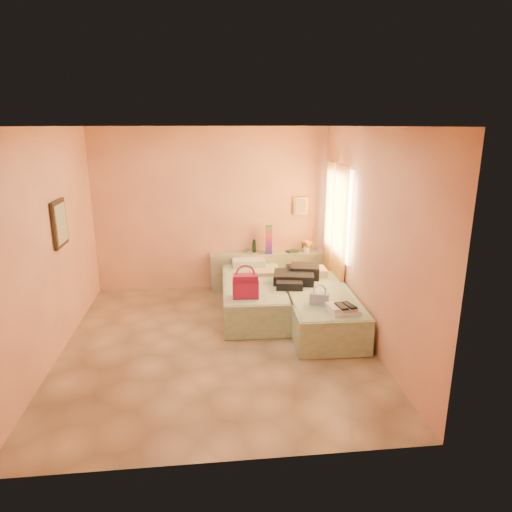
{
  "coord_description": "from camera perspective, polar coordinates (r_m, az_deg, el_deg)",
  "views": [
    {
      "loc": [
        -0.08,
        -5.57,
        2.81
      ],
      "look_at": [
        0.62,
        0.85,
        0.96
      ],
      "focal_mm": 32.0,
      "sensor_mm": 36.0,
      "label": 1
    }
  ],
  "objects": [
    {
      "name": "ground",
      "position": [
        6.24,
        -4.88,
        -10.81
      ],
      "size": [
        4.5,
        4.5,
        0.0
      ],
      "primitive_type": "plane",
      "color": "tan",
      "rests_on": "ground"
    },
    {
      "name": "sandal_pair",
      "position": [
        5.91,
        11.14,
        -6.13
      ],
      "size": [
        0.22,
        0.26,
        0.02
      ],
      "primitive_type": "cube",
      "rotation": [
        0.0,
        0.0,
        0.18
      ],
      "color": "black",
      "rests_on": "towel_stack"
    },
    {
      "name": "blue_handbag",
      "position": [
        6.17,
        7.91,
        -5.35
      ],
      "size": [
        0.27,
        0.19,
        0.16
      ],
      "primitive_type": "cube",
      "rotation": [
        0.0,
        0.0,
        -0.38
      ],
      "color": "#3D5894",
      "rests_on": "bed_right"
    },
    {
      "name": "towel_stack",
      "position": [
        5.97,
        10.87,
        -6.52
      ],
      "size": [
        0.38,
        0.33,
        0.1
      ],
      "primitive_type": "cube",
      "rotation": [
        0.0,
        0.0,
        0.1
      ],
      "color": "white",
      "rests_on": "bed_right"
    },
    {
      "name": "headboard_ledge",
      "position": [
        8.13,
        1.55,
        -1.78
      ],
      "size": [
        2.05,
        0.3,
        0.65
      ],
      "primitive_type": "cube",
      "color": "#9CA284",
      "rests_on": "ground"
    },
    {
      "name": "room_walls",
      "position": [
        6.23,
        -3.51,
        6.54
      ],
      "size": [
        4.02,
        4.51,
        2.81
      ],
      "color": "#FBBB86",
      "rests_on": "ground"
    },
    {
      "name": "bed_left",
      "position": [
        7.13,
        -0.32,
        -5.02
      ],
      "size": [
        0.96,
        2.03,
        0.5
      ],
      "primitive_type": "cube",
      "rotation": [
        0.0,
        0.0,
        -0.03
      ],
      "color": "beige",
      "rests_on": "ground"
    },
    {
      "name": "small_dish",
      "position": [
        8.08,
        -1.29,
        0.61
      ],
      "size": [
        0.13,
        0.13,
        0.03
      ],
      "primitive_type": "cylinder",
      "rotation": [
        0.0,
        0.0,
        0.2
      ],
      "color": "#4C8B68",
      "rests_on": "headboard_ledge"
    },
    {
      "name": "magenta_handbag",
      "position": [
        6.34,
        -1.32,
        -3.75
      ],
      "size": [
        0.36,
        0.21,
        0.34
      ],
      "primitive_type": "cube",
      "rotation": [
        0.0,
        0.0,
        -0.03
      ],
      "color": "#A8143E",
      "rests_on": "bed_left"
    },
    {
      "name": "khaki_garment",
      "position": [
        7.34,
        0.73,
        -2.06
      ],
      "size": [
        0.37,
        0.3,
        0.06
      ],
      "primitive_type": "cube",
      "rotation": [
        0.0,
        0.0,
        0.04
      ],
      "color": "tan",
      "rests_on": "bed_left"
    },
    {
      "name": "rainbow_box",
      "position": [
        7.92,
        1.59,
        2.06
      ],
      "size": [
        0.11,
        0.11,
        0.5
      ],
      "primitive_type": "cube",
      "rotation": [
        0.0,
        0.0,
        -0.03
      ],
      "color": "#A8143E",
      "rests_on": "headboard_ledge"
    },
    {
      "name": "clothes_pile",
      "position": [
        6.99,
        5.19,
        -2.5
      ],
      "size": [
        0.76,
        0.76,
        0.2
      ],
      "primitive_type": "cube",
      "rotation": [
        0.0,
        0.0,
        -0.17
      ],
      "color": "black",
      "rests_on": "bed_right"
    },
    {
      "name": "flower_vase",
      "position": [
        8.06,
        6.37,
        1.38
      ],
      "size": [
        0.24,
        0.24,
        0.27
      ],
      "primitive_type": "cube",
      "rotation": [
        0.0,
        0.0,
        0.18
      ],
      "color": "white",
      "rests_on": "headboard_ledge"
    },
    {
      "name": "bed_right",
      "position": [
        6.7,
        7.97,
        -6.6
      ],
      "size": [
        0.96,
        2.03,
        0.5
      ],
      "primitive_type": "cube",
      "rotation": [
        0.0,
        0.0,
        -0.03
      ],
      "color": "beige",
      "rests_on": "ground"
    },
    {
      "name": "water_bottle",
      "position": [
        8.03,
        -0.24,
        1.23
      ],
      "size": [
        0.08,
        0.08,
        0.22
      ],
      "primitive_type": "cylinder",
      "rotation": [
        0.0,
        0.0,
        0.32
      ],
      "color": "#13361C",
      "rests_on": "headboard_ledge"
    },
    {
      "name": "green_book",
      "position": [
        8.08,
        4.52,
        0.59
      ],
      "size": [
        0.24,
        0.21,
        0.03
      ],
      "primitive_type": "cube",
      "rotation": [
        0.0,
        0.0,
        0.44
      ],
      "color": "#223F2D",
      "rests_on": "headboard_ledge"
    }
  ]
}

